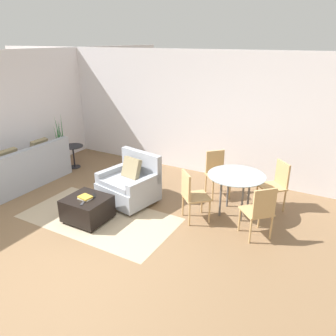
{
  "coord_description": "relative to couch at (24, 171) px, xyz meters",
  "views": [
    {
      "loc": [
        3.27,
        -2.94,
        2.96
      ],
      "look_at": [
        0.55,
        1.91,
        0.75
      ],
      "focal_mm": 35.0,
      "sensor_mm": 36.0,
      "label": 1
    }
  ],
  "objects": [
    {
      "name": "dining_table",
      "position": [
        4.37,
        0.98,
        0.36
      ],
      "size": [
        1.0,
        1.0,
        0.75
      ],
      "color": "#99A8AD",
      "rests_on": "ground_plane"
    },
    {
      "name": "wall_back",
      "position": [
        2.62,
        2.53,
        1.07
      ],
      "size": [
        12.0,
        0.06,
        2.75
      ],
      "color": "white",
      "rests_on": "ground_plane"
    },
    {
      "name": "dining_chair_far_left",
      "position": [
        3.79,
        1.56,
        0.22
      ],
      "size": [
        0.59,
        0.59,
        0.9
      ],
      "color": "tan",
      "rests_on": "ground_plane"
    },
    {
      "name": "ottoman",
      "position": [
        2.24,
        -0.5,
        -0.07
      ],
      "size": [
        0.7,
        0.66,
        0.43
      ],
      "color": "black",
      "rests_on": "ground_plane"
    },
    {
      "name": "tv_remote_primary",
      "position": [
        2.32,
        -0.67,
        0.13
      ],
      "size": [
        0.1,
        0.15,
        0.01
      ],
      "color": "#333338",
      "rests_on": "ottoman"
    },
    {
      "name": "couch",
      "position": [
        0.0,
        0.0,
        0.0
      ],
      "size": [
        0.9,
        1.97,
        0.9
      ],
      "color": "#999EA8",
      "rests_on": "ground_plane"
    },
    {
      "name": "area_rug",
      "position": [
        2.35,
        -0.34,
        -0.3
      ],
      "size": [
        2.73,
        1.43,
        0.01
      ],
      "color": "tan",
      "rests_on": "ground_plane"
    },
    {
      "name": "tv_remote_secondary",
      "position": [
        2.3,
        -0.36,
        0.13
      ],
      "size": [
        0.14,
        0.15,
        0.01
      ],
      "color": "black",
      "rests_on": "ottoman"
    },
    {
      "name": "dining_chair_far_right",
      "position": [
        4.95,
        1.56,
        0.22
      ],
      "size": [
        0.59,
        0.59,
        0.9
      ],
      "color": "tan",
      "rests_on": "ground_plane"
    },
    {
      "name": "dining_chair_near_left",
      "position": [
        3.79,
        0.4,
        0.22
      ],
      "size": [
        0.59,
        0.59,
        0.9
      ],
      "color": "tan",
      "rests_on": "ground_plane"
    },
    {
      "name": "side_table",
      "position": [
        0.22,
        1.26,
        0.09
      ],
      "size": [
        0.49,
        0.49,
        0.55
      ],
      "color": "black",
      "rests_on": "ground_plane"
    },
    {
      "name": "wall_left",
      "position": [
        -0.58,
        0.29,
        1.07
      ],
      "size": [
        0.06,
        12.0,
        2.75
      ],
      "color": "white",
      "rests_on": "ground_plane"
    },
    {
      "name": "potted_plant",
      "position": [
        -0.26,
        1.32,
        0.0
      ],
      "size": [
        0.32,
        0.32,
        1.3
      ],
      "color": "maroon",
      "rests_on": "ground_plane"
    },
    {
      "name": "dining_chair_near_right",
      "position": [
        4.95,
        0.4,
        0.22
      ],
      "size": [
        0.59,
        0.59,
        0.9
      ],
      "color": "tan",
      "rests_on": "ground_plane"
    },
    {
      "name": "book_stack",
      "position": [
        2.25,
        -0.53,
        0.15
      ],
      "size": [
        0.24,
        0.2,
        0.05
      ],
      "color": "beige",
      "rests_on": "ottoman"
    },
    {
      "name": "ground_plane",
      "position": [
        2.62,
        -1.21,
        -0.3
      ],
      "size": [
        20.0,
        20.0,
        0.0
      ],
      "primitive_type": "plane",
      "color": "brown"
    },
    {
      "name": "armchair",
      "position": [
        2.47,
        0.46,
        0.05
      ],
      "size": [
        1.11,
        1.03,
        0.94
      ],
      "color": "#999EA8",
      "rests_on": "ground_plane"
    }
  ]
}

